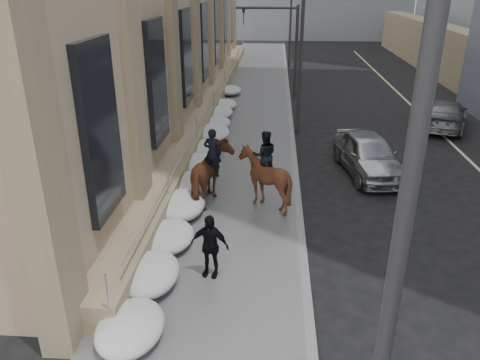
% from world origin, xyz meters
% --- Properties ---
extents(ground, '(140.00, 140.00, 0.00)m').
position_xyz_m(ground, '(0.00, 0.00, 0.00)').
color(ground, black).
rests_on(ground, ground).
extents(sidewalk, '(5.00, 80.00, 0.12)m').
position_xyz_m(sidewalk, '(0.00, 10.00, 0.06)').
color(sidewalk, '#545457').
rests_on(sidewalk, ground).
extents(curb, '(0.24, 80.00, 0.12)m').
position_xyz_m(curb, '(2.62, 10.00, 0.06)').
color(curb, slate).
rests_on(curb, ground).
extents(lane_line, '(0.15, 70.00, 0.01)m').
position_xyz_m(lane_line, '(10.50, 10.00, 0.01)').
color(lane_line, '#BFB78C').
rests_on(lane_line, ground).
extents(streetlight_near, '(1.71, 0.24, 8.00)m').
position_xyz_m(streetlight_near, '(2.74, -6.00, 4.58)').
color(streetlight_near, '#2D2D30').
rests_on(streetlight_near, ground).
extents(streetlight_mid, '(1.71, 0.24, 8.00)m').
position_xyz_m(streetlight_mid, '(2.74, 14.00, 4.58)').
color(streetlight_mid, '#2D2D30').
rests_on(streetlight_mid, ground).
extents(streetlight_far, '(1.71, 0.24, 8.00)m').
position_xyz_m(streetlight_far, '(2.74, 34.00, 4.58)').
color(streetlight_far, '#2D2D30').
rests_on(streetlight_far, ground).
extents(traffic_signal, '(4.10, 0.22, 6.00)m').
position_xyz_m(traffic_signal, '(2.07, 22.00, 4.00)').
color(traffic_signal, '#2D2D30').
rests_on(traffic_signal, ground).
extents(snow_bank, '(1.70, 18.10, 0.76)m').
position_xyz_m(snow_bank, '(-1.42, 8.11, 0.47)').
color(snow_bank, silver).
rests_on(snow_bank, sidewalk).
extents(mounted_horse_left, '(1.50, 2.65, 2.72)m').
position_xyz_m(mounted_horse_left, '(-0.49, 5.00, 1.24)').
color(mounted_horse_left, '#562E19').
rests_on(mounted_horse_left, sidewalk).
extents(mounted_horse_right, '(1.93, 2.11, 2.70)m').
position_xyz_m(mounted_horse_right, '(1.37, 4.95, 1.26)').
color(mounted_horse_right, '#402012').
rests_on(mounted_horse_right, sidewalk).
extents(pedestrian, '(1.12, 0.63, 1.80)m').
position_xyz_m(pedestrian, '(0.04, 0.58, 1.02)').
color(pedestrian, black).
rests_on(pedestrian, sidewalk).
extents(car_silver, '(2.76, 5.19, 1.68)m').
position_xyz_m(car_silver, '(5.61, 8.54, 0.84)').
color(car_silver, '#989A9F').
rests_on(car_silver, ground).
extents(car_grey, '(3.83, 5.53, 1.49)m').
position_xyz_m(car_grey, '(10.96, 15.51, 0.74)').
color(car_grey, slate).
rests_on(car_grey, ground).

